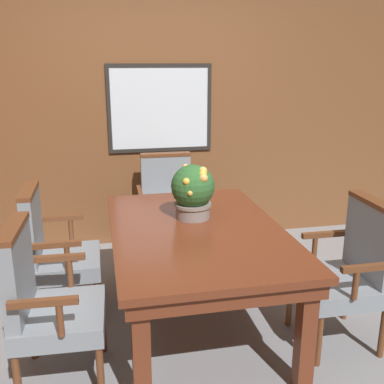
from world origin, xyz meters
The scene contains 8 objects.
ground_plane centered at (0.00, 0.00, 0.00)m, with size 14.00×14.00×0.00m, color gray.
wall_back centered at (0.00, 1.89, 1.23)m, with size 7.20×0.08×2.45m.
dining_table centered at (0.10, 0.25, 0.63)m, with size 1.10×1.67×0.72m.
chair_left_far centered at (-0.85, 0.61, 0.51)m, with size 0.49×0.56×0.95m.
chair_head_far centered at (0.10, 1.49, 0.51)m, with size 0.56×0.49×0.95m.
chair_right_near centered at (1.01, -0.10, 0.51)m, with size 0.49×0.56×0.95m.
chair_left_near centered at (-0.84, -0.12, 0.51)m, with size 0.51×0.57×0.95m.
potted_plant centered at (0.12, 0.45, 0.92)m, with size 0.30×0.30×0.37m.
Camera 1 is at (-0.50, -2.43, 1.77)m, focal length 42.00 mm.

